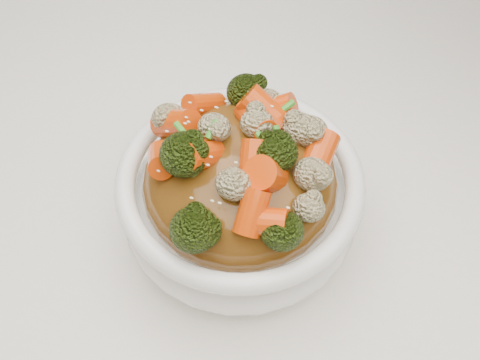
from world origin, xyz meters
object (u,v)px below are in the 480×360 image
at_px(carrots, 240,136).
at_px(dining_table, 220,330).
at_px(bowl, 240,201).
at_px(broccoli, 240,137).

bearing_deg(carrots, dining_table, 141.87).
relative_size(dining_table, bowl, 6.29).
bearing_deg(broccoli, dining_table, 141.87).
relative_size(bowl, carrots, 1.26).
xyz_separation_m(bowl, carrots, (0.00, 0.00, 0.08)).
relative_size(carrots, broccoli, 1.00).
bearing_deg(bowl, broccoli, 0.00).
relative_size(dining_table, carrots, 7.89).
distance_m(carrots, broccoli, 0.00).
xyz_separation_m(bowl, broccoli, (0.00, 0.00, 0.08)).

